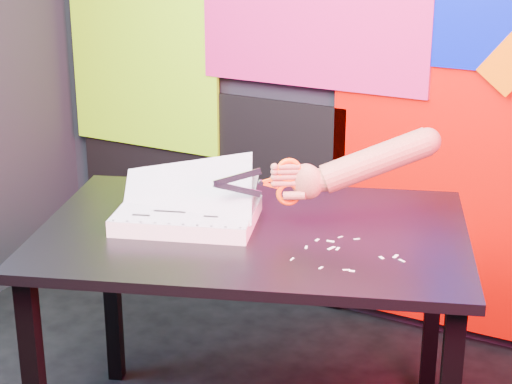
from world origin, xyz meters
The scene contains 7 objects.
room centered at (0.00, 0.00, 1.35)m, with size 3.01×3.01×2.71m.
backdrop centered at (0.06, 1.46, 0.96)m, with size 2.88×0.05×2.08m.
work_table centered at (0.03, 0.47, 0.66)m, with size 1.43×1.19×0.75m.
printout_stack centered at (-0.16, 0.42, 0.78)m, with size 0.48×0.41×0.21m.
scissors centered at (0.10, 0.51, 0.89)m, with size 0.22×0.14×0.14m.
hand_forearm centered at (0.29, 0.64, 0.94)m, with size 0.41×0.29×0.20m.
paper_clippings centered at (0.33, 0.43, 0.75)m, with size 0.28×0.24×0.00m.
Camera 1 is at (1.12, -1.55, 1.66)m, focal length 60.00 mm.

